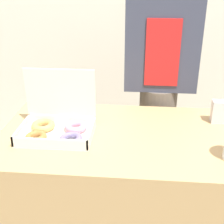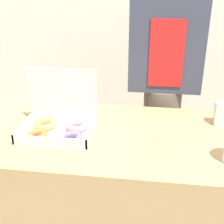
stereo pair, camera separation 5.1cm
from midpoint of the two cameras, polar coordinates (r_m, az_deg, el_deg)
The scene contains 3 objects.
table at distance 1.57m, azimuth 0.83°, elevation -16.41°, with size 1.08×0.62×0.77m.
donut_box at distance 1.36m, azimuth -11.02°, elevation -2.35°, with size 0.31×0.23×0.27m.
person_customer at distance 1.74m, azimuth 7.94°, elevation 7.12°, with size 0.38×0.23×1.59m.
Camera 1 is at (0.06, -1.18, 1.42)m, focal length 50.00 mm.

